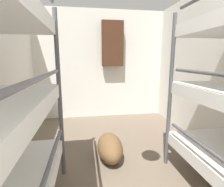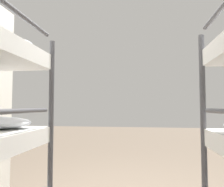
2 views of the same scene
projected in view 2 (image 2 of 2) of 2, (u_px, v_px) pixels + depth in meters
The scene contains 0 objects.
Camera 2 is at (-0.14, 2.32, 1.17)m, focal length 35.00 mm.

